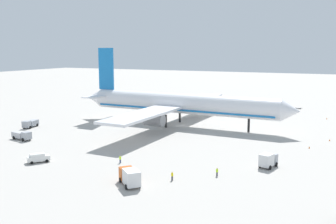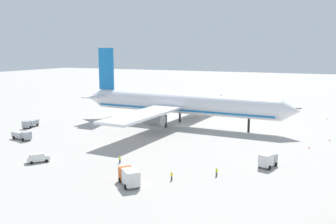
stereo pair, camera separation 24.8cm
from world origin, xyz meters
The scene contains 14 objects.
ground_plane centered at (0.00, 0.00, 0.00)m, with size 600.00×600.00×0.00m, color #ADA8A0.
airliner centered at (-1.34, -0.03, 7.03)m, with size 73.53×70.93×24.71m.
service_truck_1 centered at (33.47, -32.71, 1.60)m, with size 3.44×4.98×2.97m.
service_truck_2 centered at (-31.44, -36.32, 1.26)m, with size 6.72×3.16×2.41m.
service_truck_3 centered at (-41.73, -22.92, 1.29)m, with size 3.45×6.39×2.40m.
service_truck_4 centered at (13.12, -54.13, 1.69)m, with size 6.04×5.77×3.10m.
service_van centered at (-12.15, -50.34, 1.03)m, with size 4.30×4.85×1.97m.
baggage_cart_1 centered at (29.44, 53.21, 0.27)m, with size 3.12×1.74×0.40m.
ground_worker_0 centered at (18.85, -48.42, 0.83)m, with size 0.55×0.55×1.63m.
ground_worker_1 centered at (25.69, -42.62, 0.84)m, with size 0.56×0.56×1.65m.
ground_worker_2 centered at (4.16, -43.22, 0.82)m, with size 0.55×0.55×1.61m.
traffic_cone_0 centered at (39.79, -12.81, 0.28)m, with size 0.36×0.36×0.55m, color orange.
traffic_cone_1 centered at (43.97, -2.27, 0.28)m, with size 0.36×0.36×0.55m, color orange.
traffic_cone_2 centered at (41.53, 32.10, 0.28)m, with size 0.36×0.36×0.55m, color orange.
Camera 1 is at (47.27, -110.45, 24.08)m, focal length 40.80 mm.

